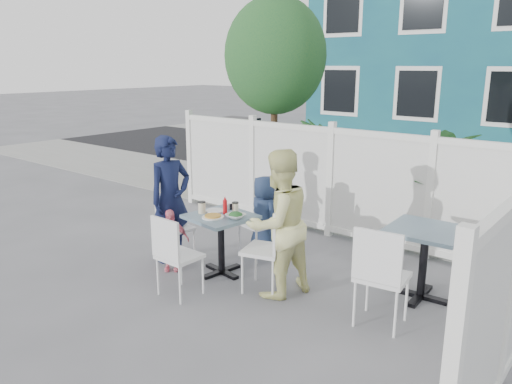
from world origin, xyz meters
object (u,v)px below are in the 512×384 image
Objects in this scene: woman at (278,224)px; chair_back at (263,216)px; chair_right at (271,243)px; chair_near at (174,251)px; utility_cabinet at (238,153)px; boy at (264,216)px; spare_table at (425,244)px; man at (171,199)px; toddler at (170,240)px; chair_left at (173,221)px; main_table at (221,228)px.

chair_back is at bearing -118.71° from woman.
chair_right is 1.06× the size of chair_near.
utility_cabinet reaches higher than boy.
utility_cabinet is 5.70m from spare_table.
utility_cabinet reaches higher than chair_right.
chair_right is 1.05m from chair_near.
man is at bearing -62.38° from utility_cabinet.
chair_back reaches higher than toddler.
chair_left reaches higher than spare_table.
boy reaches higher than chair_right.
woman reaches higher than chair_right.
utility_cabinet is 1.24× the size of boy.
woman is (0.82, 0.77, 0.28)m from chair_near.
chair_left is 1.18m from boy.
boy reaches higher than spare_table.
spare_table is at bearing -157.65° from boy.
utility_cabinet is 1.69× the size of spare_table.
spare_table is 3.09m from man.
chair_near is at bearing 103.50° from chair_back.
chair_back is 0.01m from boy.
chair_back is (-0.74, 0.80, -0.02)m from chair_right.
utility_cabinet is 4.05m from boy.
chair_back is 1.56m from chair_near.
spare_table is (2.13, 0.87, 0.04)m from main_table.
main_table is at bearing -9.57° from toddler.
woman is at bearing 98.36° from chair_left.
toddler is (-0.59, 0.47, -0.14)m from chair_near.
main_table is at bearing 101.19° from chair_back.
main_table is at bearing 99.00° from chair_left.
spare_table is at bearing -73.27° from chair_right.
spare_table is at bearing 22.26° from main_table.
man is at bearing 40.41° from chair_left.
chair_back is at bearing 22.92° from toddler.
chair_left is 0.90× the size of chair_back.
chair_back is 1.02× the size of chair_near.
boy is (-0.01, 1.57, 0.00)m from chair_near.
main_table is at bearing 93.50° from chair_near.
main_table is 0.76m from chair_right.
chair_back is (2.90, -2.83, -0.12)m from utility_cabinet.
woman is at bearing 43.83° from chair_near.
chair_back reaches higher than spare_table.
chair_near is 1.18× the size of toddler.
man reaches higher than chair_back.
chair_left is at bearing 73.41° from chair_right.
chair_near is (2.91, -4.39, -0.14)m from utility_cabinet.
chair_back reaches higher than chair_left.
man reaches higher than chair_right.
chair_near is at bearing -123.38° from man.
utility_cabinet reaches higher than toddler.
utility_cabinet reaches higher than spare_table.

